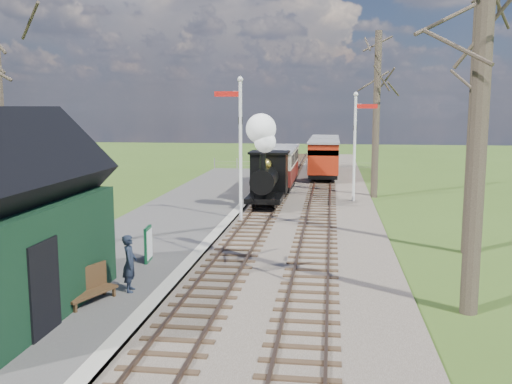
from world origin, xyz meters
TOP-DOWN VIEW (x-y plane):
  - distant_hills at (1.40, 64.38)m, footprint 114.40×48.00m
  - ballast_bed at (1.30, 22.00)m, footprint 8.00×60.00m
  - track_near at (0.00, 22.00)m, footprint 1.60×60.00m
  - track_far at (2.60, 22.00)m, footprint 1.60×60.00m
  - platform at (-3.50, 14.00)m, footprint 5.00×44.00m
  - coping_strip at (-1.20, 14.00)m, footprint 0.40×44.00m
  - station_shed at (-4.30, 4.00)m, footprint 3.25×6.30m
  - semaphore_near at (-0.77, 16.00)m, footprint 1.22×0.24m
  - semaphore_far at (4.37, 22.00)m, footprint 1.22×0.24m
  - bare_trees at (1.33, 10.10)m, footprint 15.51×22.39m
  - fence_line at (0.30, 36.00)m, footprint 12.60×0.08m
  - locomotive at (-0.01, 19.63)m, footprint 1.79×4.17m
  - coach at (0.00, 25.69)m, footprint 2.09×7.16m
  - red_carriage_a at (2.60, 30.91)m, footprint 2.08×5.14m
  - red_carriage_b at (2.60, 36.41)m, footprint 2.08×5.14m
  - sign_board at (-2.46, 8.81)m, footprint 0.17×0.75m
  - bench at (-2.76, 4.96)m, footprint 0.95×1.58m
  - person at (-2.01, 5.94)m, footprint 0.47×0.61m

SIDE VIEW (x-z plane):
  - distant_hills at x=1.40m, z-range -27.22..-5.20m
  - ballast_bed at x=1.30m, z-range 0.00..0.10m
  - track_near at x=0.00m, z-range 0.02..0.17m
  - track_far at x=2.60m, z-range 0.02..0.17m
  - platform at x=-3.50m, z-range 0.00..0.20m
  - coping_strip at x=-1.20m, z-range 0.00..0.21m
  - fence_line at x=0.30m, z-range 0.05..1.05m
  - bench at x=-2.76m, z-range 0.17..1.04m
  - sign_board at x=-2.46m, z-range 0.20..1.29m
  - person at x=-2.01m, z-range 0.20..1.70m
  - red_carriage_a at x=2.60m, z-range 0.41..2.60m
  - red_carriage_b at x=2.60m, z-range 0.41..2.60m
  - coach at x=0.00m, z-range 0.41..2.61m
  - locomotive at x=-0.01m, z-range -0.17..4.30m
  - station_shed at x=-4.30m, z-range -0.12..4.66m
  - semaphore_far at x=4.37m, z-range 0.49..6.21m
  - semaphore_near at x=-0.77m, z-range 0.51..6.73m
  - bare_trees at x=1.33m, z-range -0.79..11.21m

